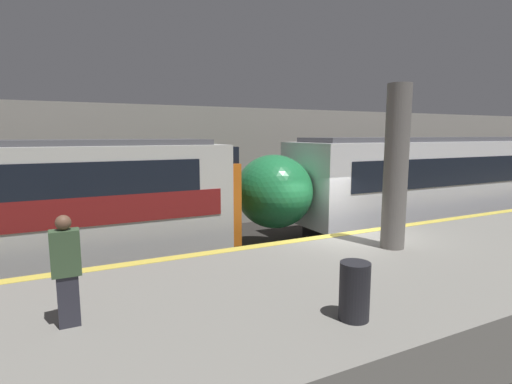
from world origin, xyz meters
TOP-DOWN VIEW (x-y plane):
  - ground_plane at (0.00, 0.00)m, footprint 120.00×120.00m
  - platform at (0.00, -2.56)m, footprint 40.00×5.13m
  - station_rear_barrier at (0.00, 6.99)m, footprint 50.00×0.15m
  - support_pillar_near at (0.10, -1.68)m, footprint 0.55×0.55m
  - train_modern at (9.91, 2.67)m, footprint 22.83×2.96m
  - person_waiting at (-6.87, -2.52)m, footprint 0.38×0.24m
  - trash_bin at (-3.18, -4.17)m, footprint 0.44×0.44m

SIDE VIEW (x-z plane):
  - ground_plane at x=0.00m, z-range 0.00..0.00m
  - platform at x=0.00m, z-range 0.00..1.14m
  - trash_bin at x=-3.18m, z-range 1.14..1.99m
  - train_modern at x=9.91m, z-range 0.06..3.74m
  - person_waiting at x=-6.87m, z-range 1.18..2.76m
  - station_rear_barrier at x=0.00m, z-range 0.00..4.91m
  - support_pillar_near at x=0.10m, z-range 1.14..4.93m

